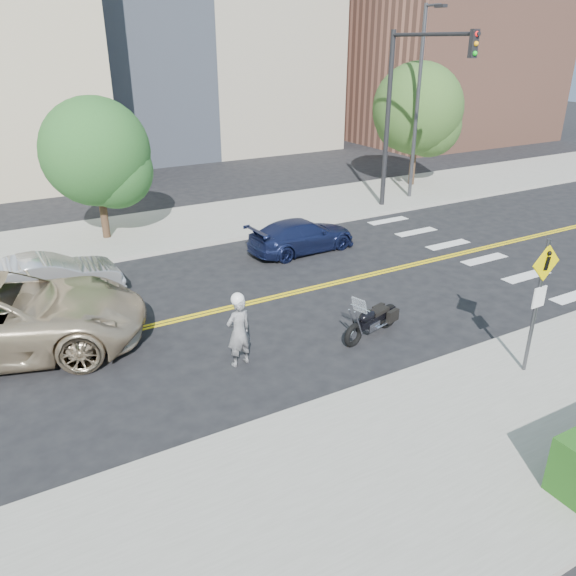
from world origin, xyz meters
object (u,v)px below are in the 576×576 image
Objects in this scene: pedestrian_sign at (539,294)px; parked_car_blue at (302,236)px; motorcyclist at (239,329)px; parked_car_silver at (46,280)px; motorcycle at (373,313)px.

parked_car_blue is at bearing 90.77° from pedestrian_sign.
parked_car_silver is at bearing -69.17° from motorcyclist.
pedestrian_sign is 0.77× the size of parked_car_blue.
motorcycle reaches higher than parked_car_blue.
parked_car_silver is at bearing 132.53° from pedestrian_sign.
motorcycle is 6.34m from parked_car_blue.
motorcyclist is 6.55m from parked_car_silver.
motorcycle is at bearing -134.27° from parked_car_silver.
parked_car_silver is at bearing 121.82° from motorcycle.
pedestrian_sign is at bearing -76.51° from motorcycle.
motorcycle is at bearing 164.93° from motorcyclist.
motorcyclist is at bearing 157.85° from motorcycle.
pedestrian_sign reaches higher than parked_car_silver.
motorcycle is 9.01m from parked_car_silver.
motorcyclist is 0.45× the size of parked_car_blue.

